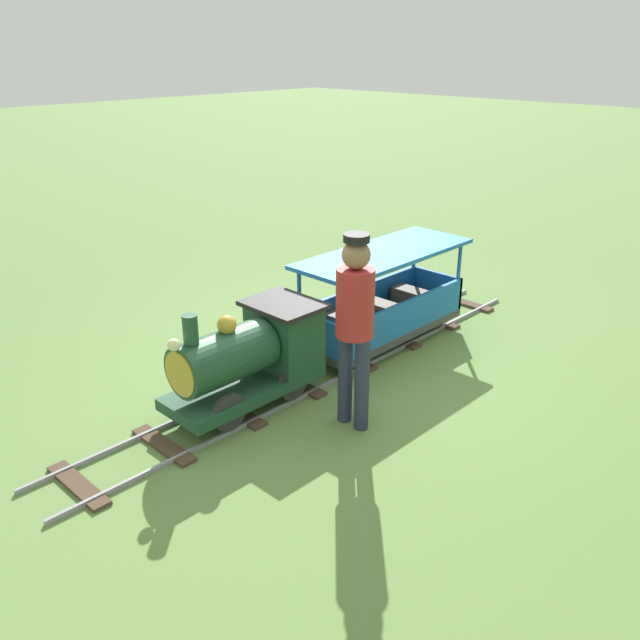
% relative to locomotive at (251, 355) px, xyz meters
% --- Properties ---
extents(ground_plane, '(60.00, 60.00, 0.00)m').
position_rel_locomotive_xyz_m(ground_plane, '(0.00, -1.10, -0.48)').
color(ground_plane, '#608442').
extents(track, '(0.70, 5.70, 0.04)m').
position_rel_locomotive_xyz_m(track, '(0.00, -0.86, -0.47)').
color(track, gray).
rests_on(track, ground_plane).
extents(locomotive, '(0.66, 1.45, 0.98)m').
position_rel_locomotive_xyz_m(locomotive, '(0.00, 0.00, 0.00)').
color(locomotive, '#1E472D').
rests_on(locomotive, ground_plane).
extents(passenger_car, '(0.76, 2.00, 0.97)m').
position_rel_locomotive_xyz_m(passenger_car, '(0.00, -1.76, -0.06)').
color(passenger_car, '#3F3F3F').
rests_on(passenger_car, ground_plane).
extents(conductor_person, '(0.30, 0.30, 1.62)m').
position_rel_locomotive_xyz_m(conductor_person, '(-0.83, -0.37, 0.47)').
color(conductor_person, '#282D47').
rests_on(conductor_person, ground_plane).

